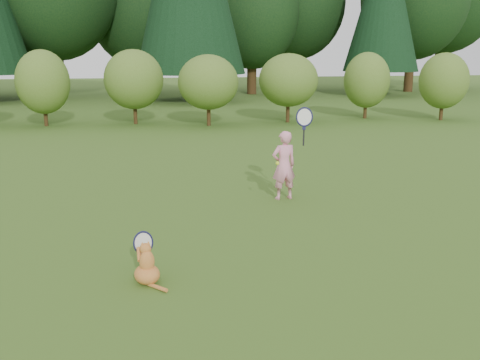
{
  "coord_description": "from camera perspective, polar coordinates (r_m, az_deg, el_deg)",
  "views": [
    {
      "loc": [
        -1.24,
        -7.15,
        2.65
      ],
      "look_at": [
        0.2,
        0.8,
        0.7
      ],
      "focal_mm": 40.0,
      "sensor_mm": 36.0,
      "label": 1
    }
  ],
  "objects": [
    {
      "name": "ground",
      "position": [
        7.73,
        -0.41,
        -6.49
      ],
      "size": [
        100.0,
        100.0,
        0.0
      ],
      "primitive_type": "plane",
      "color": "#2E4E16",
      "rests_on": "ground"
    },
    {
      "name": "tennis_ball",
      "position": [
        8.96,
        4.02,
        1.79
      ],
      "size": [
        0.07,
        0.07,
        0.07
      ],
      "color": "#B8E61B",
      "rests_on": "ground"
    },
    {
      "name": "child",
      "position": [
        9.74,
        4.77,
        1.74
      ],
      "size": [
        0.74,
        0.5,
        1.88
      ],
      "rotation": [
        0.0,
        0.0,
        3.3
      ],
      "color": "pink",
      "rests_on": "ground"
    },
    {
      "name": "shrub_row",
      "position": [
        20.23,
        -6.83,
        9.91
      ],
      "size": [
        28.0,
        3.0,
        2.8
      ],
      "primitive_type": null,
      "color": "#4E6820",
      "rests_on": "ground"
    },
    {
      "name": "cat",
      "position": [
        6.4,
        -9.95,
        -8.56
      ],
      "size": [
        0.45,
        0.68,
        0.69
      ],
      "rotation": [
        0.0,
        0.0,
        0.27
      ],
      "color": "#C35F25",
      "rests_on": "ground"
    }
  ]
}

